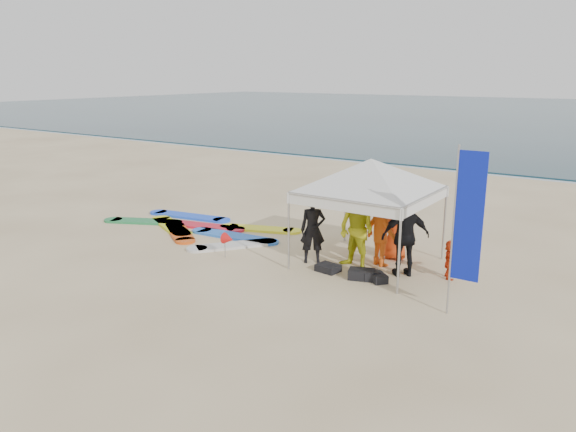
# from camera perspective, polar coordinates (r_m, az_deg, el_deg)

# --- Properties ---
(ground) EXTENTS (120.00, 120.00, 0.00)m
(ground) POSITION_cam_1_polar(r_m,az_deg,el_deg) (11.80, -9.45, -7.88)
(ground) COLOR beige
(ground) RESTS_ON ground
(shoreline_foam) EXTENTS (160.00, 1.20, 0.01)m
(shoreline_foam) POSITION_cam_1_polar(r_m,az_deg,el_deg) (27.48, 17.67, 4.39)
(shoreline_foam) COLOR silver
(shoreline_foam) RESTS_ON ground
(person_black_a) EXTENTS (0.71, 0.66, 1.63)m
(person_black_a) POSITION_cam_1_polar(r_m,az_deg,el_deg) (13.33, 2.53, -1.38)
(person_black_a) COLOR black
(person_black_a) RESTS_ON ground
(person_yellow) EXTENTS (1.03, 0.88, 1.86)m
(person_yellow) POSITION_cam_1_polar(r_m,az_deg,el_deg) (12.95, 6.96, -1.43)
(person_yellow) COLOR gold
(person_yellow) RESTS_ON ground
(person_orange_a) EXTENTS (1.28, 1.04, 1.72)m
(person_orange_a) POSITION_cam_1_polar(r_m,az_deg,el_deg) (13.29, 9.61, -1.41)
(person_orange_a) COLOR #DE5313
(person_orange_a) RESTS_ON ground
(person_black_b) EXTENTS (1.11, 1.04, 1.84)m
(person_black_b) POSITION_cam_1_polar(r_m,az_deg,el_deg) (12.68, 11.84, -2.02)
(person_black_b) COLOR black
(person_black_b) RESTS_ON ground
(person_orange_b) EXTENTS (0.78, 0.51, 1.59)m
(person_orange_b) POSITION_cam_1_polar(r_m,az_deg,el_deg) (13.82, 10.90, -1.16)
(person_orange_b) COLOR red
(person_orange_b) RESTS_ON ground
(person_seated) EXTENTS (0.59, 0.84, 0.88)m
(person_seated) POSITION_cam_1_polar(r_m,az_deg,el_deg) (12.89, 16.14, -4.25)
(person_seated) COLOR red
(person_seated) RESTS_ON ground
(canopy_tent) EXTENTS (3.83, 3.83, 2.89)m
(canopy_tent) POSITION_cam_1_polar(r_m,az_deg,el_deg) (12.99, 8.44, 5.73)
(canopy_tent) COLOR #A5A5A8
(canopy_tent) RESTS_ON ground
(feather_flag) EXTENTS (0.54, 0.04, 3.20)m
(feather_flag) POSITION_cam_1_polar(r_m,az_deg,el_deg) (10.54, 17.73, -0.30)
(feather_flag) COLOR #A5A5A8
(feather_flag) RESTS_ON ground
(marker_pennant) EXTENTS (0.28, 0.28, 0.64)m
(marker_pennant) POSITION_cam_1_polar(r_m,az_deg,el_deg) (13.75, -6.07, -2.34)
(marker_pennant) COLOR #A5A5A8
(marker_pennant) RESTS_ON ground
(gear_pile) EXTENTS (1.77, 0.60, 0.22)m
(gear_pile) POSITION_cam_1_polar(r_m,az_deg,el_deg) (12.63, 7.04, -5.81)
(gear_pile) COLOR black
(gear_pile) RESTS_ON ground
(surfboard_spread) EXTENTS (5.62, 3.19, 0.07)m
(surfboard_spread) POSITION_cam_1_polar(r_m,az_deg,el_deg) (16.52, -8.84, -1.24)
(surfboard_spread) COLOR blue
(surfboard_spread) RESTS_ON ground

